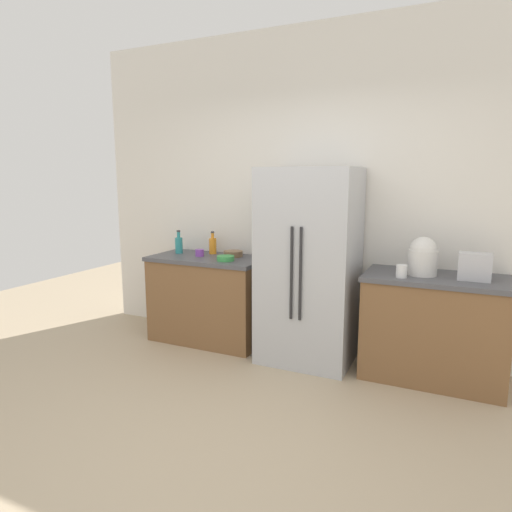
% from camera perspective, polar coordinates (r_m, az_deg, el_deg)
% --- Properties ---
extents(ground_plane, '(9.84, 9.84, 0.00)m').
position_cam_1_polar(ground_plane, '(3.08, -4.53, -22.97)').
color(ground_plane, tan).
extents(kitchen_back_panel, '(4.92, 0.10, 3.08)m').
position_cam_1_polar(kitchen_back_panel, '(4.39, 7.92, 8.18)').
color(kitchen_back_panel, silver).
rests_on(kitchen_back_panel, ground_plane).
extents(counter_left, '(1.18, 0.63, 0.88)m').
position_cam_1_polar(counter_left, '(4.64, -6.07, -5.43)').
color(counter_left, brown).
rests_on(counter_left, ground_plane).
extents(counter_right, '(1.14, 0.63, 0.88)m').
position_cam_1_polar(counter_right, '(4.03, 21.79, -8.53)').
color(counter_right, brown).
rests_on(counter_right, ground_plane).
extents(refrigerator, '(0.83, 0.71, 1.76)m').
position_cam_1_polar(refrigerator, '(4.06, 6.84, -1.32)').
color(refrigerator, '#B2B5BA').
rests_on(refrigerator, ground_plane).
extents(toaster, '(0.24, 0.15, 0.21)m').
position_cam_1_polar(toaster, '(3.86, 26.29, -1.24)').
color(toaster, silver).
rests_on(toaster, counter_right).
extents(rice_cooker, '(0.24, 0.24, 0.32)m').
position_cam_1_polar(rice_cooker, '(3.90, 20.63, -0.07)').
color(rice_cooker, silver).
rests_on(rice_cooker, counter_right).
extents(bottle_a, '(0.08, 0.08, 0.24)m').
position_cam_1_polar(bottle_a, '(4.70, -5.58, 1.39)').
color(bottle_a, orange).
rests_on(bottle_a, counter_left).
extents(bottle_b, '(0.08, 0.08, 0.25)m').
position_cam_1_polar(bottle_b, '(4.79, -9.89, 1.46)').
color(bottle_b, teal).
rests_on(bottle_b, counter_left).
extents(cup_a, '(0.09, 0.09, 0.07)m').
position_cam_1_polar(cup_a, '(4.58, -7.26, 0.42)').
color(cup_a, purple).
rests_on(cup_a, counter_left).
extents(cup_b, '(0.09, 0.09, 0.10)m').
position_cam_1_polar(cup_b, '(3.75, 18.20, -1.87)').
color(cup_b, white).
rests_on(cup_b, counter_right).
extents(bowl_a, '(0.17, 0.17, 0.05)m').
position_cam_1_polar(bowl_a, '(4.30, -3.93, -0.29)').
color(bowl_a, green).
rests_on(bowl_a, counter_left).
extents(bowl_b, '(0.20, 0.20, 0.06)m').
position_cam_1_polar(bowl_b, '(4.53, -2.95, 0.30)').
color(bowl_b, brown).
rests_on(bowl_b, counter_left).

